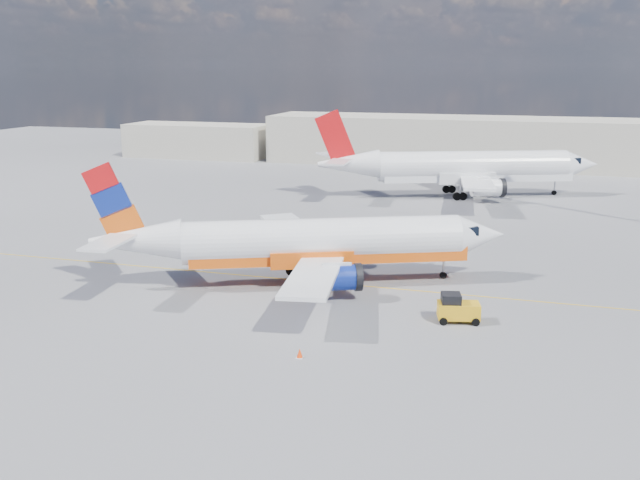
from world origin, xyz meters
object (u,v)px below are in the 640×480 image
(main_jet, at_px, (309,243))
(traffic_cone, at_px, (300,353))
(second_jet, at_px, (463,168))
(gse_tug, at_px, (457,309))

(main_jet, distance_m, traffic_cone, 14.92)
(second_jet, xyz_separation_m, traffic_cone, (-3.74, -55.90, -3.47))
(gse_tug, height_order, traffic_cone, gse_tug)
(traffic_cone, bearing_deg, gse_tug, 47.13)
(main_jet, relative_size, second_jet, 0.87)
(gse_tug, relative_size, traffic_cone, 5.20)
(main_jet, distance_m, second_jet, 42.49)
(main_jet, distance_m, gse_tug, 13.31)
(second_jet, bearing_deg, main_jet, -121.58)
(main_jet, bearing_deg, traffic_cone, -98.24)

